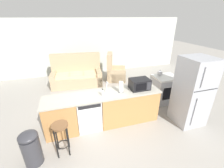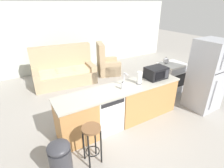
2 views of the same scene
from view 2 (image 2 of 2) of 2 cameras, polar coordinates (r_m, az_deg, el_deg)
The scene contains 15 objects.
ground_plane at distance 4.19m, azimuth 1.18°, elevation -12.70°, with size 24.00×24.00×0.00m, color gray.
wall_back at distance 7.40m, azimuth -14.73°, elevation 14.59°, with size 10.00×0.06×2.60m.
kitchen_counter at distance 4.06m, azimuth 4.12°, elevation -6.92°, with size 2.94×0.66×0.90m.
dishwasher at distance 3.84m, azimuth -1.96°, elevation -8.93°, with size 0.58×0.61×0.84m.
stove_range at distance 5.71m, azimuth 18.57°, elevation 2.07°, with size 0.76×0.68×0.90m.
refrigerator at distance 4.98m, azimuth 28.61°, elevation 2.38°, with size 0.72×0.73×1.80m.
microwave at distance 4.30m, azimuth 14.17°, elevation 3.55°, with size 0.50×0.37×0.28m.
sink_faucet at distance 3.83m, azimuth 4.00°, elevation 1.41°, with size 0.07×0.18×0.30m.
paper_towel_roll at distance 3.95m, azimuth 8.93°, elevation 1.99°, with size 0.14×0.14×0.28m.
soap_bottle at distance 3.67m, azimuth 3.39°, elevation -0.68°, with size 0.06×0.06×0.18m.
kettle at distance 5.49m, azimuth 17.17°, elevation 7.33°, with size 0.21×0.17×0.19m.
bar_stool at distance 3.06m, azimuth -6.63°, elevation -16.89°, with size 0.32×0.32×0.74m.
trash_bin at distance 3.01m, azimuth -16.35°, elevation -23.17°, with size 0.35×0.35×0.74m.
couch at distance 6.21m, azimuth -15.33°, elevation 3.80°, with size 2.08×1.09×1.27m.
armchair at distance 6.81m, azimuth -1.96°, elevation 6.21°, with size 1.03×1.06×1.20m.
Camera 2 is at (-1.77, -2.78, 2.58)m, focal length 28.00 mm.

